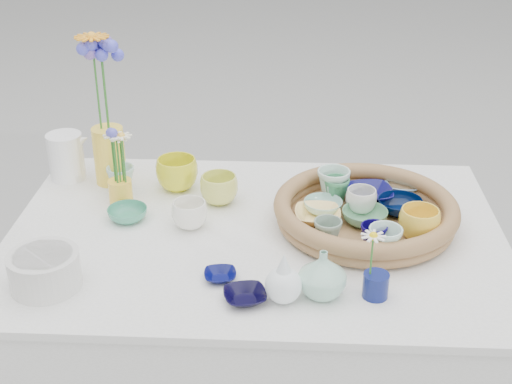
{
  "coord_description": "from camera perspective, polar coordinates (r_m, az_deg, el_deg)",
  "views": [
    {
      "loc": [
        0.08,
        -1.56,
        1.68
      ],
      "look_at": [
        0.0,
        0.02,
        0.87
      ],
      "focal_mm": 50.0,
      "sensor_mm": 36.0,
      "label": 1
    }
  ],
  "objects": [
    {
      "name": "loose_ceramic_1",
      "position": [
        1.94,
        -2.97,
        0.22
      ],
      "size": [
        0.13,
        0.13,
        0.08
      ],
      "primitive_type": "imported",
      "rotation": [
        0.0,
        0.0,
        0.34
      ],
      "color": "#D7DB5D",
      "rests_on": "display_table"
    },
    {
      "name": "loose_ceramic_3",
      "position": [
        1.83,
        -5.33,
        -1.8
      ],
      "size": [
        0.11,
        0.11,
        0.07
      ],
      "primitive_type": "imported",
      "rotation": [
        0.0,
        0.0,
        0.3
      ],
      "color": "white",
      "rests_on": "display_table"
    },
    {
      "name": "loose_ceramic_2",
      "position": [
        1.9,
        -10.24,
        -1.74
      ],
      "size": [
        0.12,
        0.12,
        0.03
      ],
      "primitive_type": "imported",
      "rotation": [
        0.0,
        0.0,
        -0.16
      ],
      "color": "#3E916F",
      "rests_on": "display_table"
    },
    {
      "name": "bud_vase_paleblue",
      "position": [
        1.53,
        2.23,
        -6.81
      ],
      "size": [
        0.1,
        0.1,
        0.12
      ],
      "primitive_type": null,
      "rotation": [
        0.0,
        0.0,
        -0.27
      ],
      "color": "white",
      "rests_on": "display_table"
    },
    {
      "name": "fluted_bowl",
      "position": [
        1.66,
        -16.55,
        -6.02
      ],
      "size": [
        0.19,
        0.19,
        0.08
      ],
      "primitive_type": null,
      "rotation": [
        0.0,
        0.0,
        0.23
      ],
      "color": "silver",
      "rests_on": "display_table"
    },
    {
      "name": "gerbera",
      "position": [
        2.0,
        -12.63,
        8.42
      ],
      "size": [
        0.12,
        0.12,
        0.28
      ],
      "primitive_type": null,
      "rotation": [
        0.0,
        0.0,
        0.08
      ],
      "color": "#FF9E1E",
      "rests_on": "tall_vase_yellow"
    },
    {
      "name": "loose_ceramic_4",
      "position": [
        1.63,
        -2.88,
        -6.7
      ],
      "size": [
        0.08,
        0.08,
        0.02
      ],
      "primitive_type": "imported",
      "rotation": [
        0.0,
        0.0,
        0.13
      ],
      "color": "#050945",
      "rests_on": "display_table"
    },
    {
      "name": "hydrangea",
      "position": [
        2.01,
        -12.0,
        7.99
      ],
      "size": [
        0.11,
        0.11,
        0.31
      ],
      "primitive_type": null,
      "rotation": [
        0.0,
        0.0,
        0.35
      ],
      "color": "#7759B2",
      "rests_on": "tall_vase_yellow"
    },
    {
      "name": "tall_vase_yellow",
      "position": [
        2.08,
        -11.64,
        2.89
      ],
      "size": [
        0.1,
        0.1,
        0.17
      ],
      "primitive_type": "cylinder",
      "rotation": [
        0.0,
        0.0,
        0.11
      ],
      "color": "yellow",
      "rests_on": "display_table"
    },
    {
      "name": "tray_ceramic_12",
      "position": [
        1.93,
        6.43,
        0.2
      ],
      "size": [
        0.09,
        0.09,
        0.07
      ],
      "primitive_type": "imported",
      "rotation": [
        0.0,
        0.0,
        0.41
      ],
      "color": "#3D8C5D",
      "rests_on": "wicker_tray"
    },
    {
      "name": "loose_ceramic_0",
      "position": [
        2.02,
        -6.34,
        1.45
      ],
      "size": [
        0.15,
        0.15,
        0.09
      ],
      "primitive_type": "imported",
      "rotation": [
        0.0,
        0.0,
        -0.29
      ],
      "color": "yellow",
      "rests_on": "display_table"
    },
    {
      "name": "white_pitcher",
      "position": [
        2.14,
        -14.95,
        2.76
      ],
      "size": [
        0.15,
        0.12,
        0.14
      ],
      "primitive_type": null,
      "rotation": [
        0.0,
        0.0,
        0.12
      ],
      "color": "white",
      "rests_on": "display_table"
    },
    {
      "name": "daisy_cup",
      "position": [
        1.97,
        -10.78,
        0.01
      ],
      "size": [
        0.08,
        0.08,
        0.07
      ],
      "primitive_type": "cylinder",
      "rotation": [
        0.0,
        0.0,
        0.31
      ],
      "color": "yellow",
      "rests_on": "display_table"
    },
    {
      "name": "tray_ceramic_8",
      "position": [
        2.02,
        11.63,
        0.5
      ],
      "size": [
        0.11,
        0.11,
        0.02
      ],
      "primitive_type": "imported",
      "rotation": [
        0.0,
        0.0,
        -0.18
      ],
      "color": "#83B3E2",
      "rests_on": "wicker_tray"
    },
    {
      "name": "tray_ceramic_1",
      "position": [
        1.9,
        11.44,
        -1.11
      ],
      "size": [
        0.14,
        0.14,
        0.04
      ],
      "primitive_type": "imported",
      "rotation": [
        0.0,
        0.0,
        -0.18
      ],
      "color": "black",
      "rests_on": "wicker_tray"
    },
    {
      "name": "tray_ceramic_0",
      "position": [
        1.95,
        9.06,
        -0.15
      ],
      "size": [
        0.14,
        0.14,
        0.03
      ],
      "primitive_type": "imported",
      "rotation": [
        0.0,
        0.0,
        0.17
      ],
      "color": "#0B0B4A",
      "rests_on": "wicker_tray"
    },
    {
      "name": "wicker_tray",
      "position": [
        1.85,
        8.75,
        -1.61
      ],
      "size": [
        0.47,
        0.47,
        0.08
      ],
      "primitive_type": null,
      "color": "brown",
      "rests_on": "display_table"
    },
    {
      "name": "tray_ceramic_3",
      "position": [
        1.83,
        8.69,
        -1.97
      ],
      "size": [
        0.13,
        0.13,
        0.04
      ],
      "primitive_type": "imported",
      "rotation": [
        0.0,
        0.0,
        -0.13
      ],
      "color": "#589269",
      "rests_on": "wicker_tray"
    },
    {
      "name": "bud_vase_cobalt",
      "position": [
        1.59,
        9.55,
        -7.37
      ],
      "size": [
        0.07,
        0.07,
        0.06
      ],
      "primitive_type": "cylinder",
      "rotation": [
        0.0,
        0.0,
        0.15
      ],
      "color": "navy",
      "rests_on": "display_table"
    },
    {
      "name": "bud_vase_seafoam",
      "position": [
        1.56,
        5.35,
        -6.54
      ],
      "size": [
        0.11,
        0.11,
        0.11
      ],
      "primitive_type": "imported",
      "rotation": [
        0.0,
        0.0,
        0.03
      ],
      "color": "#9BCDB5",
      "rests_on": "display_table"
    },
    {
      "name": "tray_ceramic_7",
      "position": [
        1.88,
        8.41,
        -0.68
      ],
      "size": [
        0.1,
        0.1,
        0.06
      ],
      "primitive_type": "imported",
      "rotation": [
        0.0,
        0.0,
        -0.34
      ],
      "color": "white",
      "rests_on": "wicker_tray"
    },
    {
      "name": "loose_ceramic_5",
      "position": [
        2.04,
        -10.74,
        1.06
      ],
      "size": [
        0.1,
        0.1,
        0.07
      ],
      "primitive_type": "imported",
      "rotation": [
        0.0,
        0.0,
        -0.37
      ],
      "color": "#AED6CD",
      "rests_on": "display_table"
    },
    {
      "name": "tray_ceramic_10",
      "position": [
        1.83,
        4.95,
        -1.9
      ],
      "size": [
        0.12,
        0.12,
        0.03
      ],
      "primitive_type": "imported",
      "rotation": [
        0.0,
        0.0,
        0.04
      ],
      "color": "#FFD378",
      "rests_on": "wicker_tray"
    },
    {
      "name": "tray_ceramic_5",
      "position": [
        1.87,
        5.39,
        -1.15
      ],
      "size": [
        0.13,
        0.13,
        0.03
      ],
      "primitive_type": "imported",
      "rotation": [
        0.0,
        0.0,
        -0.28
      ],
      "color": "#A4DBD1",
      "rests_on": "wicker_tray"
    },
    {
      "name": "tray_ceramic_11",
      "position": [
        1.7,
        10.27,
        -3.95
      ],
      "size": [
        0.09,
        0.09,
        0.07
      ],
      "primitive_type": "imported",
      "rotation": [
        0.0,
        0.0,
        -0.11
      ],
      "color": "silver",
      "rests_on": "wicker_tray"
    },
    {
      "name": "tray_ceramic_2",
      "position": [
        1.78,
        12.92,
        -2.49
      ],
      "size": [
        0.11,
        0.11,
        0.08
      ],
      "primitive_type": "imported",
      "rotation": [
        0.0,
        0.0,
        -0.13
      ],
      "color": "yellow",
      "rests_on": "wicker_tray"
    },
    {
      "name": "loose_ceramic_6",
      "position": [
        1.56,
        -0.89,
        -8.35
      ],
      "size": [
        0.11,
        0.11,
        0.02
      ],
      "primitive_type": "imported",
      "rotation": [
        0.0,
        0.0,
        0.25
      ],
      "color": "black",
      "rests_on": "display_table"
    },
    {
      "name": "tray_ceramic_4",
      "position": [
        1.73,
        5.75,
        -3.22
      ],
      "size": [
        0.09,
        0.09,
        0.06
      ],
      "primitive_type": "imported",
      "rotation": [
        0.0,
        0.0,
        0.32
      ],
      "color": "gray",
      "rests_on": "wicker_tray"
    },
    {
      "name": "single_daisy",
      "position": [
        1.55,
        9.24,
        -5.01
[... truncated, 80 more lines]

